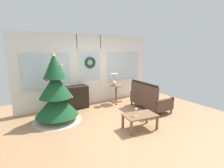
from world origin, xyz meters
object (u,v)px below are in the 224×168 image
object	(u,v)px
dresser_cabinet	(75,97)
gift_box	(72,116)
wine_glass	(136,110)
christmas_tree	(56,95)
side_table	(116,90)
coffee_table	(140,117)
settee_sofa	(148,99)
table_lamp	(114,78)

from	to	relation	value
dresser_cabinet	gift_box	bearing A→B (deg)	-115.05
dresser_cabinet	wine_glass	world-z (taller)	dresser_cabinet
dresser_cabinet	wine_glass	xyz separation A→B (m)	(0.76, -2.40, 0.14)
christmas_tree	side_table	xyz separation A→B (m)	(2.33, 0.49, -0.25)
coffee_table	wine_glass	size ratio (longest dim) A/B	4.62
christmas_tree	gift_box	world-z (taller)	christmas_tree
dresser_cabinet	settee_sofa	distance (m)	2.53
christmas_tree	dresser_cabinet	world-z (taller)	christmas_tree
side_table	table_lamp	xyz separation A→B (m)	(-0.06, 0.04, 0.49)
settee_sofa	wine_glass	distance (m)	1.69
wine_glass	table_lamp	bearing A→B (deg)	71.69
christmas_tree	table_lamp	bearing A→B (deg)	13.13
settee_sofa	coffee_table	bearing A→B (deg)	-140.35
settee_sofa	wine_glass	xyz separation A→B (m)	(-1.34, -1.01, 0.15)
coffee_table	dresser_cabinet	bearing A→B (deg)	110.68
side_table	coffee_table	xyz separation A→B (m)	(-0.64, -2.14, -0.16)
settee_sofa	gift_box	size ratio (longest dim) A/B	6.67
christmas_tree	side_table	distance (m)	2.40
settee_sofa	table_lamp	distance (m)	1.47
gift_box	coffee_table	bearing A→B (deg)	-47.95
coffee_table	wine_glass	distance (m)	0.24
table_lamp	side_table	bearing A→B (deg)	-33.69
dresser_cabinet	gift_box	size ratio (longest dim) A/B	4.11
gift_box	wine_glass	bearing A→B (deg)	-51.35
table_lamp	coffee_table	distance (m)	2.35
christmas_tree	gift_box	distance (m)	0.75
christmas_tree	wine_glass	xyz separation A→B (m)	(1.55, -1.66, -0.22)
table_lamp	gift_box	size ratio (longest dim) A/B	1.97
coffee_table	wine_glass	xyz separation A→B (m)	(-0.14, -0.01, 0.20)
side_table	gift_box	distance (m)	2.12
coffee_table	settee_sofa	bearing A→B (deg)	39.65
settee_sofa	gift_box	xyz separation A→B (m)	(-2.53, 0.48, -0.26)
settee_sofa	gift_box	distance (m)	2.59
table_lamp	wine_glass	xyz separation A→B (m)	(-0.73, -2.19, -0.45)
dresser_cabinet	gift_box	world-z (taller)	dresser_cabinet
side_table	wine_glass	world-z (taller)	side_table
christmas_tree	settee_sofa	size ratio (longest dim) A/B	1.32
settee_sofa	side_table	size ratio (longest dim) A/B	2.14
christmas_tree	table_lamp	distance (m)	2.35
table_lamp	coffee_table	world-z (taller)	table_lamp
side_table	wine_glass	distance (m)	2.29
wine_glass	gift_box	distance (m)	1.95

